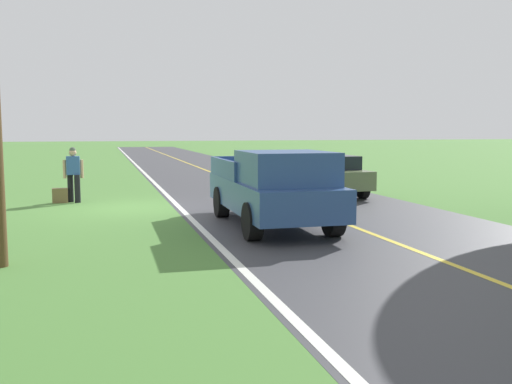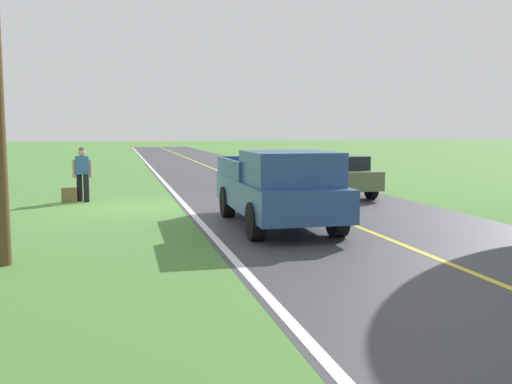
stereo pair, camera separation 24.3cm
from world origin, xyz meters
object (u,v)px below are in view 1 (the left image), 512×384
Objects in this scene: hitchhiker_walking at (73,171)px; suitcase_carried at (60,196)px; pickup_truck_passing at (275,186)px; sedan_near_oncoming at (324,174)px.

suitcase_carried is (0.42, 0.08, -0.75)m from hitchhiker_walking.
hitchhiker_walking is 0.86m from suitcase_carried.
hitchhiker_walking is 0.32× the size of pickup_truck_passing.
hitchhiker_walking is 8.42m from sedan_near_oncoming.
suitcase_carried is at bearing -0.76° from sedan_near_oncoming.
pickup_truck_passing is 1.23× the size of sedan_near_oncoming.
hitchhiker_walking is at bearing 100.86° from suitcase_carried.
suitcase_carried is 0.11× the size of sedan_near_oncoming.
sedan_near_oncoming is (-8.41, 0.20, -0.23)m from hitchhiker_walking.
suitcase_carried is 8.85m from sedan_near_oncoming.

